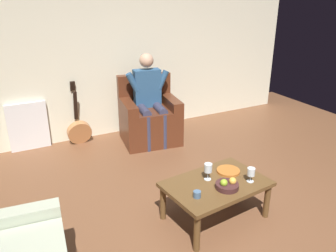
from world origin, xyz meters
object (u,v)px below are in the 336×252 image
at_px(decorative_dish, 228,171).
at_px(wine_glass_far, 251,173).
at_px(fruit_bowl, 227,185).
at_px(armchair, 149,119).
at_px(guitar, 79,130).
at_px(coffee_table, 216,187).
at_px(wine_glass_near, 208,169).
at_px(candle_jar, 197,194).
at_px(person_seated, 149,96).

bearing_deg(decorative_dish, wine_glass_far, 107.21).
bearing_deg(fruit_bowl, armchair, -94.73).
height_order(guitar, fruit_bowl, guitar).
distance_m(coffee_table, decorative_dish, 0.26).
xyz_separation_m(armchair, wine_glass_near, (0.25, 1.97, 0.18)).
bearing_deg(wine_glass_far, decorative_dish, -72.79).
height_order(coffee_table, wine_glass_near, wine_glass_near).
relative_size(fruit_bowl, candle_jar, 3.13).
height_order(fruit_bowl, decorative_dish, fruit_bowl).
height_order(armchair, person_seated, person_seated).
xyz_separation_m(wine_glass_near, decorative_dish, (-0.27, -0.03, -0.11)).
xyz_separation_m(person_seated, wine_glass_near, (0.25, 1.94, -0.18)).
xyz_separation_m(decorative_dish, candle_jar, (0.53, 0.25, 0.02)).
relative_size(armchair, wine_glass_far, 6.65).
bearing_deg(guitar, coffee_table, 107.42).
distance_m(armchair, coffee_table, 2.07).
bearing_deg(armchair, wine_glass_far, 100.61).
bearing_deg(candle_jar, coffee_table, -156.50).
height_order(armchair, coffee_table, armchair).
xyz_separation_m(guitar, decorative_dish, (-0.99, 2.32, 0.21)).
bearing_deg(fruit_bowl, decorative_dish, -128.38).
relative_size(guitar, candle_jar, 13.13).
distance_m(wine_glass_near, candle_jar, 0.35).
bearing_deg(guitar, person_seated, 157.12).
distance_m(wine_glass_far, candle_jar, 0.61).
relative_size(armchair, candle_jar, 13.78).
distance_m(wine_glass_near, fruit_bowl, 0.25).
bearing_deg(decorative_dish, guitar, -66.84).
relative_size(wine_glass_near, wine_glass_far, 1.18).
distance_m(armchair, decorative_dish, 1.94).
height_order(guitar, decorative_dish, guitar).
bearing_deg(fruit_bowl, wine_glass_far, 179.40).
relative_size(person_seated, fruit_bowl, 5.93).
height_order(wine_glass_near, candle_jar, wine_glass_near).
relative_size(coffee_table, decorative_dish, 4.40).
height_order(person_seated, coffee_table, person_seated).
distance_m(coffee_table, wine_glass_far, 0.37).
distance_m(wine_glass_near, wine_glass_far, 0.42).
height_order(coffee_table, candle_jar, candle_jar).
height_order(armchair, decorative_dish, armchair).
xyz_separation_m(guitar, fruit_bowl, (-0.80, 2.57, 0.23)).
bearing_deg(wine_glass_near, fruit_bowl, 108.45).
xyz_separation_m(armchair, fruit_bowl, (0.18, 2.19, 0.09)).
distance_m(person_seated, coffee_table, 2.07).
xyz_separation_m(wine_glass_far, decorative_dish, (0.08, -0.25, -0.09)).
relative_size(armchair, wine_glass_near, 5.64).
distance_m(guitar, wine_glass_near, 2.48).
height_order(person_seated, candle_jar, person_seated).
relative_size(decorative_dish, candle_jar, 3.37).
height_order(guitar, wine_glass_near, guitar).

